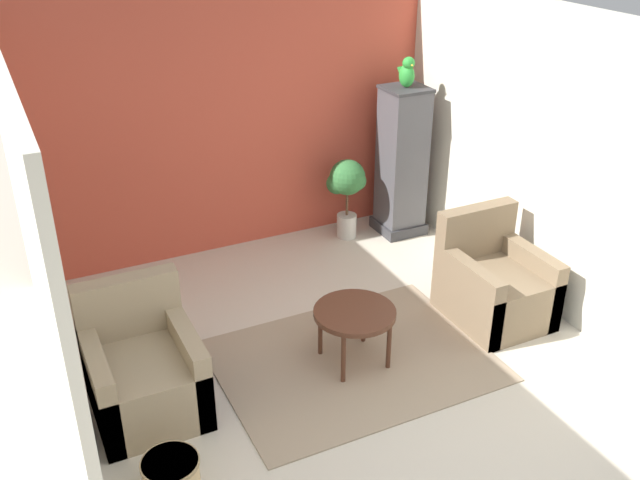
% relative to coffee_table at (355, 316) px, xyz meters
% --- Properties ---
extents(wall_back_accent, '(4.02, 0.06, 2.49)m').
position_rel_coffee_table_xyz_m(wall_back_accent, '(-0.08, 2.27, 0.83)').
color(wall_back_accent, '#C64C38').
rests_on(wall_back_accent, ground_plane).
extents(wall_left, '(0.06, 3.62, 2.49)m').
position_rel_coffee_table_xyz_m(wall_left, '(-2.06, 0.43, 0.83)').
color(wall_left, silver).
rests_on(wall_left, ground_plane).
extents(wall_right, '(0.06, 3.62, 2.49)m').
position_rel_coffee_table_xyz_m(wall_right, '(1.90, 0.43, 0.83)').
color(wall_right, silver).
rests_on(wall_right, ground_plane).
extents(area_rug, '(2.04, 1.53, 0.01)m').
position_rel_coffee_table_xyz_m(area_rug, '(-0.00, 0.00, -0.41)').
color(area_rug, gray).
rests_on(area_rug, ground_plane).
extents(coffee_table, '(0.62, 0.62, 0.46)m').
position_rel_coffee_table_xyz_m(coffee_table, '(0.00, 0.00, 0.00)').
color(coffee_table, '#512D1E').
rests_on(coffee_table, ground_plane).
extents(armchair_left, '(0.72, 0.81, 0.89)m').
position_rel_coffee_table_xyz_m(armchair_left, '(-1.55, 0.17, -0.12)').
color(armchair_left, '#9E896B').
rests_on(armchair_left, ground_plane).
extents(armchair_right, '(0.72, 0.81, 0.89)m').
position_rel_coffee_table_xyz_m(armchair_right, '(1.34, 0.06, -0.12)').
color(armchair_right, '#7A664C').
rests_on(armchair_right, ground_plane).
extents(birdcage, '(0.45, 0.45, 1.52)m').
position_rel_coffee_table_xyz_m(birdcage, '(1.50, 1.80, 0.34)').
color(birdcage, '#353539').
rests_on(birdcage, ground_plane).
extents(parrot, '(0.14, 0.25, 0.30)m').
position_rel_coffee_table_xyz_m(parrot, '(1.50, 1.80, 1.25)').
color(parrot, green).
rests_on(parrot, birdcage).
extents(potted_plant, '(0.39, 0.36, 0.84)m').
position_rel_coffee_table_xyz_m(potted_plant, '(0.94, 1.91, 0.16)').
color(potted_plant, beige).
rests_on(potted_plant, ground_plane).
extents(wicker_basket, '(0.35, 0.35, 0.26)m').
position_rel_coffee_table_xyz_m(wicker_basket, '(-1.60, -0.68, -0.28)').
color(wicker_basket, tan).
rests_on(wicker_basket, ground_plane).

